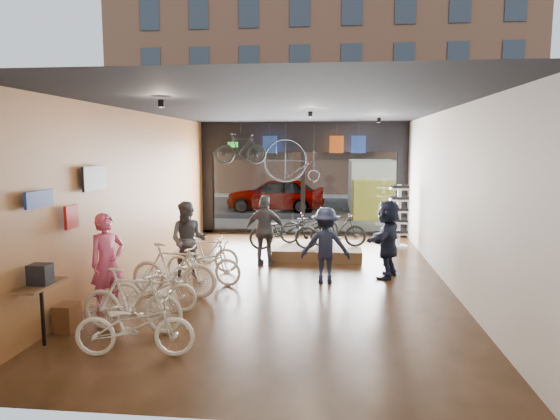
# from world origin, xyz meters

# --- Properties ---
(ground_plane) EXTENTS (7.00, 12.00, 0.04)m
(ground_plane) POSITION_xyz_m (0.00, 0.00, -0.02)
(ground_plane) COLOR black
(ground_plane) RESTS_ON ground
(ceiling) EXTENTS (7.00, 12.00, 0.04)m
(ceiling) POSITION_xyz_m (0.00, 0.00, 3.82)
(ceiling) COLOR black
(ceiling) RESTS_ON ground
(wall_left) EXTENTS (0.04, 12.00, 3.80)m
(wall_left) POSITION_xyz_m (-3.52, 0.00, 1.90)
(wall_left) COLOR #A55F34
(wall_left) RESTS_ON ground
(wall_right) EXTENTS (0.04, 12.00, 3.80)m
(wall_right) POSITION_xyz_m (3.52, 0.00, 1.90)
(wall_right) COLOR beige
(wall_right) RESTS_ON ground
(wall_back) EXTENTS (7.00, 0.04, 3.80)m
(wall_back) POSITION_xyz_m (0.00, -6.02, 1.90)
(wall_back) COLOR beige
(wall_back) RESTS_ON ground
(storefront) EXTENTS (7.00, 0.26, 3.80)m
(storefront) POSITION_xyz_m (0.00, 6.00, 1.90)
(storefront) COLOR black
(storefront) RESTS_ON ground
(exit_sign) EXTENTS (0.35, 0.06, 0.18)m
(exit_sign) POSITION_xyz_m (-2.40, 5.88, 3.05)
(exit_sign) COLOR #198C26
(exit_sign) RESTS_ON storefront
(street_road) EXTENTS (30.00, 18.00, 0.02)m
(street_road) POSITION_xyz_m (0.00, 15.00, -0.01)
(street_road) COLOR black
(street_road) RESTS_ON ground
(sidewalk_near) EXTENTS (30.00, 2.40, 0.12)m
(sidewalk_near) POSITION_xyz_m (0.00, 7.20, 0.06)
(sidewalk_near) COLOR slate
(sidewalk_near) RESTS_ON ground
(sidewalk_far) EXTENTS (30.00, 2.00, 0.12)m
(sidewalk_far) POSITION_xyz_m (0.00, 19.00, 0.06)
(sidewalk_far) COLOR slate
(sidewalk_far) RESTS_ON ground
(opposite_building) EXTENTS (26.00, 5.00, 14.00)m
(opposite_building) POSITION_xyz_m (0.00, 21.50, 7.00)
(opposite_building) COLOR brown
(opposite_building) RESTS_ON ground
(street_car) EXTENTS (4.56, 1.84, 1.55)m
(street_car) POSITION_xyz_m (-1.63, 12.00, 0.78)
(street_car) COLOR gray
(street_car) RESTS_ON street_road
(box_truck) EXTENTS (2.00, 6.01, 2.37)m
(box_truck) POSITION_xyz_m (2.80, 11.00, 1.18)
(box_truck) COLOR silver
(box_truck) RESTS_ON street_road
(floor_bike_0) EXTENTS (1.76, 0.77, 0.90)m
(floor_bike_0) POSITION_xyz_m (-1.78, -4.46, 0.45)
(floor_bike_0) COLOR beige
(floor_bike_0) RESTS_ON ground_plane
(floor_bike_1) EXTENTS (1.78, 0.67, 1.05)m
(floor_bike_1) POSITION_xyz_m (-2.19, -3.56, 0.52)
(floor_bike_1) COLOR beige
(floor_bike_1) RESTS_ON ground_plane
(floor_bike_2) EXTENTS (1.60, 0.66, 0.82)m
(floor_bike_2) POSITION_xyz_m (-2.20, -2.54, 0.41)
(floor_bike_2) COLOR beige
(floor_bike_2) RESTS_ON ground_plane
(floor_bike_3) EXTENTS (1.84, 0.72, 1.08)m
(floor_bike_3) POSITION_xyz_m (-2.13, -1.60, 0.54)
(floor_bike_3) COLOR beige
(floor_bike_3) RESTS_ON ground_plane
(floor_bike_4) EXTENTS (1.85, 0.94, 0.93)m
(floor_bike_4) POSITION_xyz_m (-1.78, -0.64, 0.46)
(floor_bike_4) COLOR beige
(floor_bike_4) RESTS_ON ground_plane
(floor_bike_5) EXTENTS (1.51, 0.45, 0.90)m
(floor_bike_5) POSITION_xyz_m (-1.95, 0.37, 0.45)
(floor_bike_5) COLOR beige
(floor_bike_5) RESTS_ON ground_plane
(display_platform) EXTENTS (2.40, 1.80, 0.30)m
(display_platform) POSITION_xyz_m (0.58, 2.40, 0.15)
(display_platform) COLOR #532F1E
(display_platform) RESTS_ON ground_plane
(display_bike_left) EXTENTS (1.89, 0.94, 0.95)m
(display_bike_left) POSITION_xyz_m (-0.25, 1.77, 0.77)
(display_bike_left) COLOR black
(display_bike_left) RESTS_ON display_platform
(display_bike_mid) EXTENTS (1.53, 0.51, 0.91)m
(display_bike_mid) POSITION_xyz_m (1.17, 2.27, 0.75)
(display_bike_mid) COLOR black
(display_bike_mid) RESTS_ON display_platform
(display_bike_right) EXTENTS (1.89, 1.35, 0.94)m
(display_bike_right) POSITION_xyz_m (0.37, 2.89, 0.77)
(display_bike_right) COLOR black
(display_bike_right) RESTS_ON display_platform
(customer_0) EXTENTS (0.74, 0.79, 1.81)m
(customer_0) POSITION_xyz_m (-3.00, -2.66, 0.90)
(customer_0) COLOR #CC4C72
(customer_0) RESTS_ON ground_plane
(customer_1) EXTENTS (0.86, 0.68, 1.76)m
(customer_1) POSITION_xyz_m (-2.22, -0.22, 0.88)
(customer_1) COLOR #3F3F44
(customer_1) RESTS_ON ground_plane
(customer_2) EXTENTS (1.08, 0.54, 1.78)m
(customer_2) POSITION_xyz_m (-0.66, 1.19, 0.89)
(customer_2) COLOR #3F3F44
(customer_2) RESTS_ON ground_plane
(customer_3) EXTENTS (1.08, 0.62, 1.66)m
(customer_3) POSITION_xyz_m (0.87, -0.26, 0.83)
(customer_3) COLOR #161C33
(customer_3) RESTS_ON ground_plane
(customer_5) EXTENTS (1.09, 1.74, 1.79)m
(customer_5) POSITION_xyz_m (2.27, 0.33, 0.89)
(customer_5) COLOR #161C33
(customer_5) RESTS_ON ground_plane
(sunglasses_rack) EXTENTS (0.66, 0.59, 1.89)m
(sunglasses_rack) POSITION_xyz_m (2.95, 3.70, 0.95)
(sunglasses_rack) COLOR white
(sunglasses_rack) RESTS_ON ground_plane
(wall_merch) EXTENTS (0.40, 2.40, 2.60)m
(wall_merch) POSITION_xyz_m (-3.38, -3.50, 1.30)
(wall_merch) COLOR navy
(wall_merch) RESTS_ON wall_left
(penny_farthing) EXTENTS (1.70, 0.06, 1.36)m
(penny_farthing) POSITION_xyz_m (-0.20, 4.65, 2.50)
(penny_farthing) COLOR black
(penny_farthing) RESTS_ON ceiling
(hung_bike) EXTENTS (1.64, 0.74, 0.95)m
(hung_bike) POSITION_xyz_m (-1.83, 4.20, 2.93)
(hung_bike) COLOR black
(hung_bike) RESTS_ON ceiling
(jersey_left) EXTENTS (0.45, 0.03, 0.55)m
(jersey_left) POSITION_xyz_m (-1.05, 5.20, 3.05)
(jersey_left) COLOR #1E3F99
(jersey_left) RESTS_ON ceiling
(jersey_mid) EXTENTS (0.45, 0.03, 0.55)m
(jersey_mid) POSITION_xyz_m (1.12, 5.20, 3.05)
(jersey_mid) COLOR #CC5919
(jersey_mid) RESTS_ON ceiling
(jersey_right) EXTENTS (0.45, 0.03, 0.55)m
(jersey_right) POSITION_xyz_m (1.82, 5.20, 3.05)
(jersey_right) COLOR #1E3F99
(jersey_right) RESTS_ON ceiling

